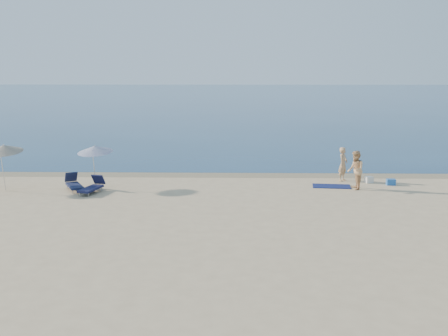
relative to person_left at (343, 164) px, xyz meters
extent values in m
cube|color=navy|center=(-4.10, 82.08, -0.88)|extent=(240.00, 160.00, 0.01)
cube|color=#847254|center=(-4.10, 1.48, -0.88)|extent=(240.00, 1.60, 0.00)
imported|color=tan|center=(0.00, 0.00, 0.00)|extent=(0.71, 0.77, 1.77)
imported|color=tan|center=(0.22, -2.03, 0.06)|extent=(0.74, 0.93, 1.88)
cube|color=#0D1545|center=(-0.81, -1.44, -0.87)|extent=(1.94, 1.22, 0.03)
cube|color=silver|center=(1.26, -0.47, -0.72)|extent=(0.46, 0.42, 0.33)
cube|color=#215EB2|center=(2.24, -1.00, -0.73)|extent=(0.43, 0.31, 0.31)
cylinder|color=silver|center=(-12.41, -2.32, 0.07)|extent=(0.12, 0.29, 1.99)
cone|color=white|center=(-12.41, -2.06, 1.05)|extent=(2.15, 2.17, 0.52)
sphere|color=silver|center=(-12.41, -2.06, 1.22)|extent=(0.06, 0.06, 0.06)
cylinder|color=silver|center=(-16.61, -2.94, 0.12)|extent=(0.07, 0.34, 2.09)
cone|color=beige|center=(-16.61, -2.64, 1.15)|extent=(1.91, 1.94, 0.58)
sphere|color=silver|center=(-16.61, -2.64, 1.33)|extent=(0.06, 0.06, 0.06)
cube|color=#161C3C|center=(-13.30, -2.67, -0.65)|extent=(1.25, 1.68, 0.11)
cube|color=#161C3C|center=(-13.67, -1.97, -0.35)|extent=(0.70, 0.61, 0.51)
cylinder|color=#A5A5AD|center=(-13.09, -2.57, -0.77)|extent=(0.03, 0.03, 0.23)
cube|color=#16193E|center=(-12.37, -3.27, -0.65)|extent=(0.93, 1.66, 0.10)
cube|color=#16193E|center=(-12.19, -2.51, -0.36)|extent=(0.65, 0.51, 0.51)
cylinder|color=#A5A5AD|center=(-12.15, -3.33, -0.77)|extent=(0.03, 0.03, 0.23)
camera|label=1|loc=(-5.51, -28.81, 4.96)|focal=45.00mm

